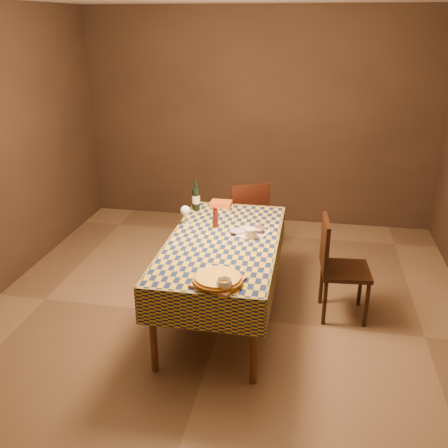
% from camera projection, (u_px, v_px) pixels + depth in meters
% --- Properties ---
extents(room, '(5.00, 5.10, 2.70)m').
position_uv_depth(room, '(223.00, 175.00, 4.04)').
color(room, brown).
rests_on(room, ground).
extents(dining_table, '(0.94, 1.84, 0.77)m').
position_uv_depth(dining_table, '(223.00, 248.00, 4.29)').
color(dining_table, brown).
rests_on(dining_table, ground).
extents(cutting_board, '(0.39, 0.39, 0.02)m').
position_uv_depth(cutting_board, '(218.00, 282.00, 3.56)').
color(cutting_board, '#A3714C').
rests_on(cutting_board, dining_table).
extents(pizza, '(0.44, 0.44, 0.04)m').
position_uv_depth(pizza, '(218.00, 278.00, 3.55)').
color(pizza, '#8E5717').
rests_on(pizza, cutting_board).
extents(pepper_mill, '(0.06, 0.06, 0.21)m').
position_uv_depth(pepper_mill, '(215.00, 217.00, 4.50)').
color(pepper_mill, '#4A1113').
rests_on(pepper_mill, dining_table).
extents(bowl, '(0.15, 0.15, 0.04)m').
position_uv_depth(bowl, '(257.00, 230.00, 4.41)').
color(bowl, '#664A56').
rests_on(bowl, dining_table).
extents(wine_glass, '(0.09, 0.09, 0.18)m').
position_uv_depth(wine_glass, '(185.00, 211.00, 4.54)').
color(wine_glass, white).
rests_on(wine_glass, dining_table).
extents(wine_bottle, '(0.09, 0.09, 0.31)m').
position_uv_depth(wine_bottle, '(196.00, 199.00, 4.91)').
color(wine_bottle, black).
rests_on(wine_bottle, dining_table).
extents(deli_tub, '(0.11, 0.11, 0.09)m').
position_uv_depth(deli_tub, '(251.00, 233.00, 4.29)').
color(deli_tub, silver).
rests_on(deli_tub, dining_table).
extents(takeout_container, '(0.21, 0.15, 0.05)m').
position_uv_depth(takeout_container, '(221.00, 204.00, 5.03)').
color(takeout_container, '#CD631B').
rests_on(takeout_container, dining_table).
extents(white_plate, '(0.31, 0.31, 0.01)m').
position_uv_depth(white_plate, '(249.00, 234.00, 4.37)').
color(white_plate, silver).
rests_on(white_plate, dining_table).
extents(tumbler, '(0.14, 0.14, 0.09)m').
position_uv_depth(tumbler, '(224.00, 285.00, 3.45)').
color(tumbler, white).
rests_on(tumbler, dining_table).
extents(flour_patch, '(0.29, 0.26, 0.00)m').
position_uv_depth(flour_patch, '(253.00, 232.00, 4.43)').
color(flour_patch, silver).
rests_on(flour_patch, dining_table).
extents(flour_bag, '(0.19, 0.17, 0.05)m').
position_uv_depth(flour_bag, '(238.00, 231.00, 4.39)').
color(flour_bag, '#96A0C0').
rests_on(flour_bag, dining_table).
extents(chair_far, '(0.56, 0.56, 0.93)m').
position_uv_depth(chair_far, '(247.00, 217.00, 5.43)').
color(chair_far, black).
rests_on(chair_far, ground).
extents(chair_right, '(0.46, 0.45, 0.93)m').
position_uv_depth(chair_right, '(337.00, 263.00, 4.41)').
color(chair_right, black).
rests_on(chair_right, ground).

